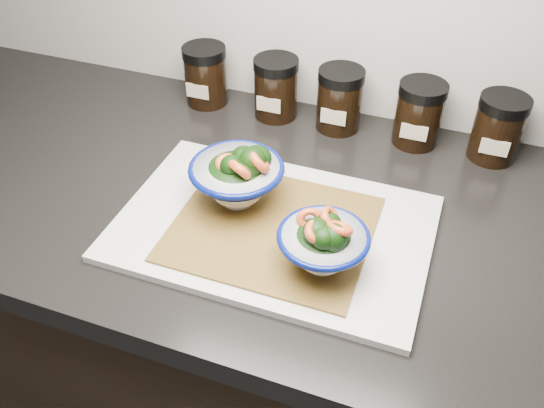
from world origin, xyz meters
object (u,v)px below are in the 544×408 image
(spice_jar_b, at_px, (276,88))
(spice_jar_e, at_px, (498,128))
(bowl_right, at_px, (323,244))
(spice_jar_a, at_px, (206,75))
(cutting_board, at_px, (273,228))
(spice_jar_d, at_px, (419,114))
(spice_jar_c, at_px, (340,99))
(bowl_left, at_px, (239,176))

(spice_jar_b, xyz_separation_m, spice_jar_e, (0.39, 0.00, 0.00))
(bowl_right, distance_m, spice_jar_a, 0.49)
(spice_jar_b, bearing_deg, spice_jar_e, 0.00)
(spice_jar_a, relative_size, spice_jar_b, 1.00)
(cutting_board, distance_m, spice_jar_a, 0.40)
(spice_jar_a, height_order, spice_jar_d, same)
(bowl_right, height_order, spice_jar_e, spice_jar_e)
(spice_jar_b, xyz_separation_m, spice_jar_c, (0.12, 0.00, 0.00))
(cutting_board, distance_m, spice_jar_d, 0.35)
(spice_jar_d, bearing_deg, spice_jar_c, 180.00)
(bowl_left, xyz_separation_m, spice_jar_a, (-0.18, 0.27, -0.01))
(bowl_right, height_order, spice_jar_d, spice_jar_d)
(cutting_board, distance_m, bowl_right, 0.12)
(spice_jar_c, distance_m, spice_jar_e, 0.27)
(spice_jar_a, relative_size, spice_jar_d, 1.00)
(cutting_board, bearing_deg, spice_jar_d, 63.08)
(bowl_right, bearing_deg, spice_jar_c, 101.73)
(spice_jar_a, height_order, spice_jar_e, same)
(bowl_left, bearing_deg, cutting_board, -25.32)
(bowl_left, distance_m, spice_jar_e, 0.44)
(spice_jar_c, bearing_deg, bowl_left, -106.22)
(bowl_right, bearing_deg, spice_jar_a, 133.00)
(bowl_left, relative_size, spice_jar_b, 1.25)
(bowl_right, bearing_deg, bowl_left, 150.51)
(cutting_board, height_order, spice_jar_a, spice_jar_a)
(cutting_board, distance_m, bowl_left, 0.09)
(spice_jar_b, distance_m, spice_jar_d, 0.26)
(cutting_board, relative_size, bowl_right, 3.68)
(bowl_left, bearing_deg, spice_jar_a, 123.65)
(bowl_left, xyz_separation_m, bowl_right, (0.15, -0.09, -0.01))
(spice_jar_e, bearing_deg, cutting_board, -133.08)
(bowl_right, xyz_separation_m, spice_jar_e, (0.20, 0.36, 0.00))
(spice_jar_b, bearing_deg, spice_jar_d, 0.00)
(spice_jar_d, bearing_deg, spice_jar_a, 180.00)
(bowl_right, bearing_deg, spice_jar_d, 79.76)
(spice_jar_c, relative_size, spice_jar_d, 1.00)
(spice_jar_b, distance_m, spice_jar_e, 0.39)
(bowl_left, distance_m, spice_jar_a, 0.33)
(cutting_board, xyz_separation_m, spice_jar_d, (0.15, 0.30, 0.05))
(spice_jar_a, distance_m, spice_jar_e, 0.53)
(spice_jar_c, bearing_deg, spice_jar_b, 180.00)
(bowl_left, relative_size, spice_jar_a, 1.25)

